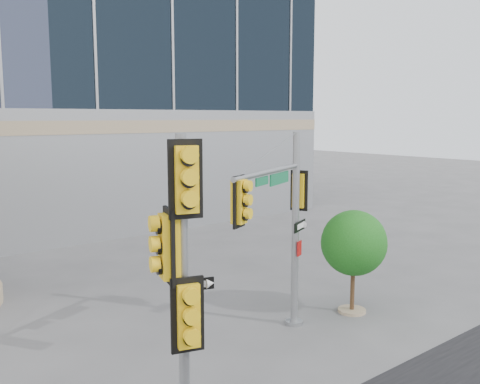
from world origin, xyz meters
TOP-DOWN VIEW (x-y plane):
  - ground at (0.00, 0.00)m, footprint 120.00×120.00m
  - main_signal_pole at (0.87, 0.87)m, footprint 3.82×2.01m
  - secondary_signal_pole at (-3.43, -1.10)m, footprint 0.93×0.86m
  - street_tree at (3.74, 0.87)m, footprint 1.94×1.89m

SIDE VIEW (x-z plane):
  - ground at x=0.00m, z-range 0.00..0.00m
  - street_tree at x=3.74m, z-range 0.48..3.50m
  - secondary_signal_pole at x=-3.43m, z-range 0.47..5.85m
  - main_signal_pole at x=0.87m, z-range 0.63..5.90m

